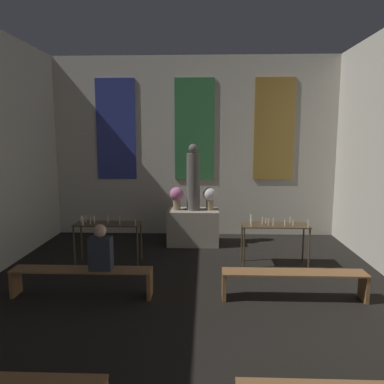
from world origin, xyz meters
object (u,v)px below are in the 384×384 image
at_px(candle_rack_left, 108,228).
at_px(statue, 193,179).
at_px(candle_rack_right, 275,230).
at_px(pew_back_right, 294,279).
at_px(pew_back_left, 82,276).
at_px(person_seated, 101,249).
at_px(flower_vase_right, 210,196).
at_px(flower_vase_left, 177,196).
at_px(altar, 193,227).

bearing_deg(candle_rack_left, statue, 40.86).
height_order(candle_rack_right, pew_back_right, candle_rack_right).
bearing_deg(pew_back_left, candle_rack_left, 89.63).
xyz_separation_m(candle_rack_left, pew_back_left, (-0.01, -1.63, -0.40)).
bearing_deg(person_seated, pew_back_left, 180.00).
distance_m(candle_rack_left, pew_back_right, 3.83).
xyz_separation_m(flower_vase_right, pew_back_right, (1.33, -3.12, -0.84)).
height_order(flower_vase_right, pew_back_right, flower_vase_right).
height_order(statue, candle_rack_right, statue).
bearing_deg(flower_vase_right, flower_vase_left, 180.00).
height_order(altar, pew_back_left, altar).
height_order(flower_vase_left, candle_rack_right, flower_vase_left).
distance_m(candle_rack_right, pew_back_left, 3.82).
distance_m(statue, candle_rack_right, 2.42).
height_order(altar, person_seated, person_seated).
bearing_deg(flower_vase_left, pew_back_right, -55.63).
bearing_deg(statue, person_seated, -114.22).
distance_m(altar, person_seated, 3.44).
distance_m(altar, candle_rack_left, 2.30).
bearing_deg(candle_rack_right, person_seated, -152.33).
height_order(candle_rack_left, pew_back_left, candle_rack_left).
relative_size(altar, pew_back_left, 0.54).
bearing_deg(flower_vase_right, candle_rack_left, -144.96).
distance_m(pew_back_left, pew_back_right, 3.46).
relative_size(statue, flower_vase_left, 2.87).
bearing_deg(altar, statue, -90.00).
height_order(pew_back_left, pew_back_right, same).
bearing_deg(candle_rack_right, candle_rack_left, -179.98).
relative_size(statue, pew_back_right, 0.69).
xyz_separation_m(flower_vase_left, pew_back_left, (-1.33, -3.12, -0.84)).
distance_m(flower_vase_left, pew_back_right, 3.87).
distance_m(flower_vase_right, pew_back_left, 3.87).
xyz_separation_m(flower_vase_left, person_seated, (-1.00, -3.12, -0.39)).
xyz_separation_m(flower_vase_right, candle_rack_left, (-2.12, -1.49, -0.44)).
bearing_deg(pew_back_left, flower_vase_left, 66.92).
xyz_separation_m(flower_vase_left, pew_back_right, (2.13, -3.12, -0.84)).
height_order(pew_back_left, person_seated, person_seated).
xyz_separation_m(altar, person_seated, (-1.40, -3.12, 0.38)).
bearing_deg(pew_back_left, flower_vase_right, 55.63).
relative_size(altar, person_seated, 1.64).
relative_size(statue, pew_back_left, 0.69).
bearing_deg(candle_rack_right, flower_vase_left, 144.83).
bearing_deg(flower_vase_right, pew_back_left, -124.37).
height_order(candle_rack_right, person_seated, person_seated).
distance_m(statue, candle_rack_left, 2.43).
bearing_deg(candle_rack_left, pew_back_left, -90.37).
distance_m(flower_vase_left, candle_rack_right, 2.62).
xyz_separation_m(altar, candle_rack_left, (-1.72, -1.49, 0.32)).
xyz_separation_m(statue, candle_rack_left, (-1.72, -1.49, -0.85)).
relative_size(flower_vase_left, candle_rack_right, 0.41).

